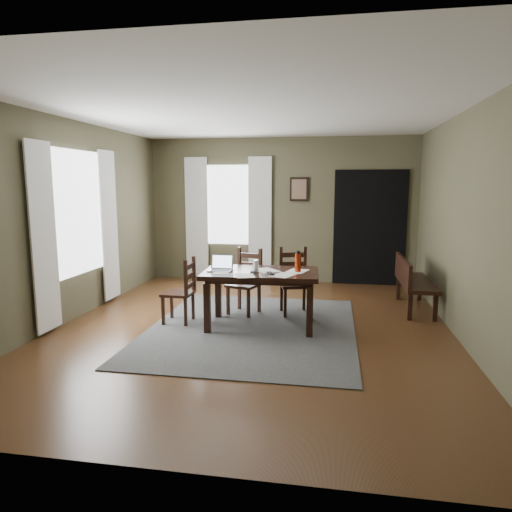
% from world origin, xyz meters
% --- Properties ---
extents(ground, '(5.00, 6.00, 0.01)m').
position_xyz_m(ground, '(0.00, 0.00, -0.01)').
color(ground, '#492C16').
extents(room_shell, '(5.02, 6.02, 2.71)m').
position_xyz_m(room_shell, '(0.00, 0.00, 1.80)').
color(room_shell, '#4E4B33').
rests_on(room_shell, ground).
extents(rug, '(2.60, 3.20, 0.01)m').
position_xyz_m(rug, '(0.00, 0.00, 0.01)').
color(rug, '#3E3E3E').
rests_on(rug, ground).
extents(dining_table, '(1.50, 0.94, 0.73)m').
position_xyz_m(dining_table, '(0.10, 0.10, 0.65)').
color(dining_table, black).
rests_on(dining_table, rug).
extents(chair_end, '(0.39, 0.39, 0.87)m').
position_xyz_m(chair_end, '(-0.97, 0.09, 0.43)').
color(chair_end, black).
rests_on(chair_end, rug).
extents(chair_back_left, '(0.51, 0.51, 0.92)m').
position_xyz_m(chair_back_left, '(-0.22, 0.69, 0.46)').
color(chair_back_left, black).
rests_on(chair_back_left, rug).
extents(chair_back_right, '(0.50, 0.50, 0.94)m').
position_xyz_m(chair_back_right, '(0.47, 0.80, 0.46)').
color(chair_back_right, black).
rests_on(chair_back_right, rug).
extents(bench, '(0.44, 1.35, 0.76)m').
position_xyz_m(bench, '(2.15, 1.31, 0.46)').
color(bench, black).
rests_on(bench, ground).
extents(laptop, '(0.30, 0.24, 0.20)m').
position_xyz_m(laptop, '(-0.41, 0.06, 0.79)').
color(laptop, '#B7B7BC').
rests_on(laptop, dining_table).
extents(computer_mouse, '(0.06, 0.10, 0.03)m').
position_xyz_m(computer_mouse, '(0.02, -0.05, 0.76)').
color(computer_mouse, '#3F3F42').
rests_on(computer_mouse, dining_table).
extents(tv_remote, '(0.12, 0.19, 0.02)m').
position_xyz_m(tv_remote, '(0.25, -0.10, 0.75)').
color(tv_remote, black).
rests_on(tv_remote, dining_table).
extents(drinking_glass, '(0.09, 0.09, 0.15)m').
position_xyz_m(drinking_glass, '(0.04, 0.03, 0.81)').
color(drinking_glass, silver).
rests_on(drinking_glass, dining_table).
extents(water_bottle, '(0.10, 0.10, 0.27)m').
position_xyz_m(water_bottle, '(0.57, 0.12, 0.86)').
color(water_bottle, '#AE290D').
rests_on(water_bottle, dining_table).
extents(paper_a, '(0.25, 0.30, 0.00)m').
position_xyz_m(paper_a, '(-0.38, -0.06, 0.74)').
color(paper_a, white).
rests_on(paper_a, dining_table).
extents(paper_b, '(0.33, 0.37, 0.00)m').
position_xyz_m(paper_b, '(0.41, -0.13, 0.74)').
color(paper_b, white).
rests_on(paper_b, dining_table).
extents(paper_c, '(0.41, 0.42, 0.00)m').
position_xyz_m(paper_c, '(0.16, 0.15, 0.74)').
color(paper_c, white).
rests_on(paper_c, dining_table).
extents(paper_d, '(0.31, 0.36, 0.00)m').
position_xyz_m(paper_d, '(0.55, 0.16, 0.74)').
color(paper_d, white).
rests_on(paper_d, dining_table).
extents(paper_e, '(0.30, 0.34, 0.00)m').
position_xyz_m(paper_e, '(-0.04, -0.24, 0.74)').
color(paper_e, white).
rests_on(paper_e, dining_table).
extents(window_left, '(0.01, 1.30, 1.70)m').
position_xyz_m(window_left, '(-2.47, 0.20, 1.45)').
color(window_left, white).
rests_on(window_left, ground).
extents(window_back, '(1.00, 0.01, 1.50)m').
position_xyz_m(window_back, '(-1.00, 2.97, 1.45)').
color(window_back, white).
rests_on(window_back, ground).
extents(curtain_left_near, '(0.03, 0.48, 2.30)m').
position_xyz_m(curtain_left_near, '(-2.44, -0.62, 1.20)').
color(curtain_left_near, silver).
rests_on(curtain_left_near, ground).
extents(curtain_left_far, '(0.03, 0.48, 2.30)m').
position_xyz_m(curtain_left_far, '(-2.44, 1.02, 1.20)').
color(curtain_left_far, silver).
rests_on(curtain_left_far, ground).
extents(curtain_back_left, '(0.44, 0.03, 2.30)m').
position_xyz_m(curtain_back_left, '(-1.62, 2.94, 1.20)').
color(curtain_back_left, silver).
rests_on(curtain_back_left, ground).
extents(curtain_back_right, '(0.44, 0.03, 2.30)m').
position_xyz_m(curtain_back_right, '(-0.38, 2.94, 1.20)').
color(curtain_back_right, silver).
rests_on(curtain_back_right, ground).
extents(framed_picture, '(0.34, 0.03, 0.44)m').
position_xyz_m(framed_picture, '(0.35, 2.97, 1.75)').
color(framed_picture, black).
rests_on(framed_picture, ground).
extents(doorway_back, '(1.30, 0.03, 2.10)m').
position_xyz_m(doorway_back, '(1.65, 2.97, 1.05)').
color(doorway_back, black).
rests_on(doorway_back, ground).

